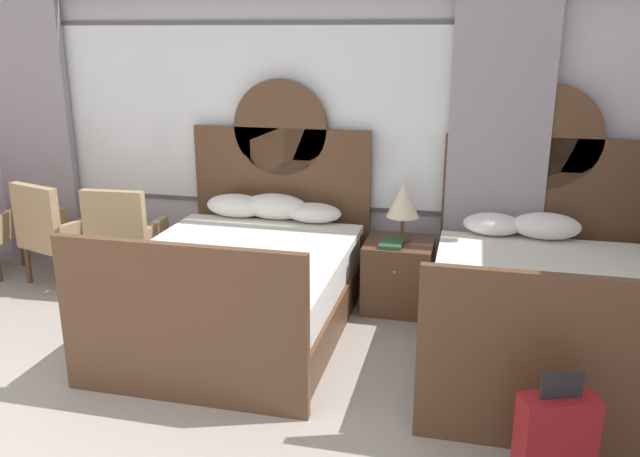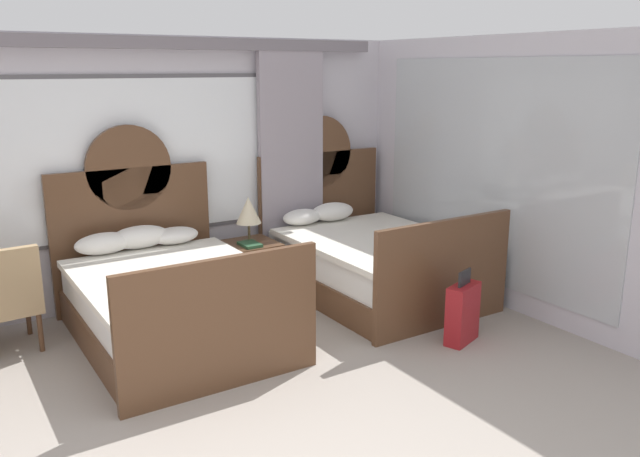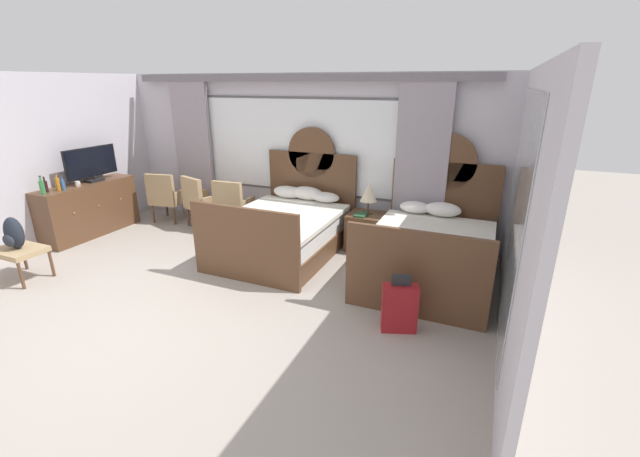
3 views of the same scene
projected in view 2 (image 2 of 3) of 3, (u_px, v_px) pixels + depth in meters
name	position (u px, v px, depth m)	size (l,w,h in m)	color
wall_back_window	(93.00, 171.00, 6.25)	(6.93, 0.22, 2.70)	silver
wall_right_mirror	(515.00, 176.00, 6.30)	(0.08, 4.41, 2.70)	silver
bed_near_window	(170.00, 297.00, 5.76)	(1.61, 2.21, 1.85)	brown
bed_near_mirror	(370.00, 259.00, 6.91)	(1.61, 2.21, 1.85)	brown
nightstand_between_beds	(250.00, 269.00, 6.89)	(0.55, 0.58, 0.58)	brown
table_lamp_on_nightstand	(248.00, 211.00, 6.77)	(0.27, 0.27, 0.49)	brown
book_on_nightstand	(250.00, 244.00, 6.70)	(0.18, 0.26, 0.03)	#285133
armchair_by_window_left	(4.00, 296.00, 5.44)	(0.59, 0.59, 0.95)	tan
suitcase_on_floor	(463.00, 313.00, 5.70)	(0.41, 0.28, 0.67)	maroon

